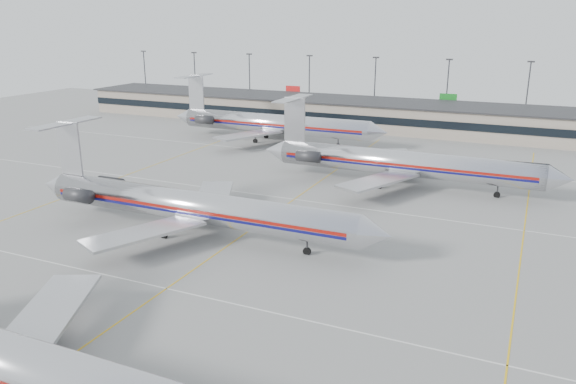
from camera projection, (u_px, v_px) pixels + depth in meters
The scene contains 7 objects.
ground at pixel (90, 342), 43.84m from camera, with size 260.00×260.00×0.00m, color gray.
apron_markings at pixel (167, 288), 52.56m from camera, with size 160.00×0.15×0.02m, color silver.
terminal at pixel (395, 116), 128.37m from camera, with size 162.00×17.00×6.25m.
light_mast_row at pixel (410, 85), 139.02m from camera, with size 163.60×0.40×15.28m.
jet_second_row at pixel (189, 205), 65.03m from camera, with size 46.47×27.36×12.16m.
jet_third_row at pixel (398, 162), 84.12m from camera, with size 46.00×28.30×12.58m.
jet_back_row at pixel (270, 123), 115.26m from camera, with size 47.65×29.31×13.03m.
Camera 1 is at (29.86, -28.76, 24.10)m, focal length 35.00 mm.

